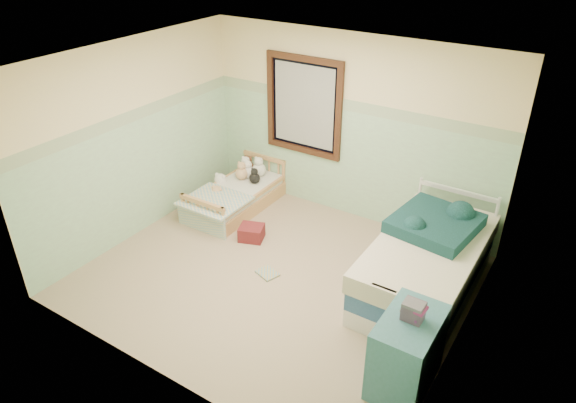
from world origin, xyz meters
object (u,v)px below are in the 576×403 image
Objects in this scene: toddler_bed_frame at (237,202)px; plush_floor_cream at (221,191)px; plush_floor_tan at (218,202)px; red_pillow at (252,233)px; twin_bed_frame at (423,283)px; floor_book at (267,273)px; dresser at (407,352)px.

plush_floor_cream reaches higher than toddler_bed_frame.
toddler_bed_frame is 0.35m from plush_floor_cream.
plush_floor_tan is 0.86× the size of red_pillow.
twin_bed_frame is (3.27, -0.46, -0.03)m from plush_floor_cream.
plush_floor_tan is at bearing 157.78° from red_pillow.
plush_floor_cream is 1.19m from red_pillow.
plush_floor_cream is 1.98m from floor_book.
plush_floor_tan is at bearing -59.22° from plush_floor_cream.
twin_bed_frame is at bearing -7.47° from toddler_bed_frame.
dresser reaches higher than toddler_bed_frame.
dresser reaches higher than plush_floor_tan.
plush_floor_cream is at bearing 163.24° from floor_book.
plush_floor_tan is 3.74m from dresser.
toddler_bed_frame is at bearing 172.53° from twin_bed_frame.
dresser is (3.23, -1.74, 0.28)m from toddler_bed_frame.
twin_bed_frame is 2.26m from red_pillow.
dresser is (0.31, -1.35, 0.26)m from twin_bed_frame.
toddler_bed_frame is 5.94× the size of floor_book.
plush_floor_tan is at bearing -128.97° from toddler_bed_frame.
red_pillow is at bearing -22.22° from plush_floor_tan.
dresser reaches higher than plush_floor_cream.
floor_book is at bearing -30.66° from plush_floor_tan.
plush_floor_cream is at bearing 120.78° from plush_floor_tan.
red_pillow is at bearing -39.54° from toddler_bed_frame.
twin_bed_frame is (2.93, -0.38, 0.01)m from toddler_bed_frame.
dresser is 2.10m from floor_book.
toddler_bed_frame is at bearing 51.03° from plush_floor_tan.
twin_bed_frame is at bearing 102.75° from dresser.
dresser is 2.97× the size of floor_book.
toddler_bed_frame is 5.30× the size of plush_floor_cream.
plush_floor_cream is at bearing 167.63° from toddler_bed_frame.
toddler_bed_frame is 2.00× the size of dresser.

